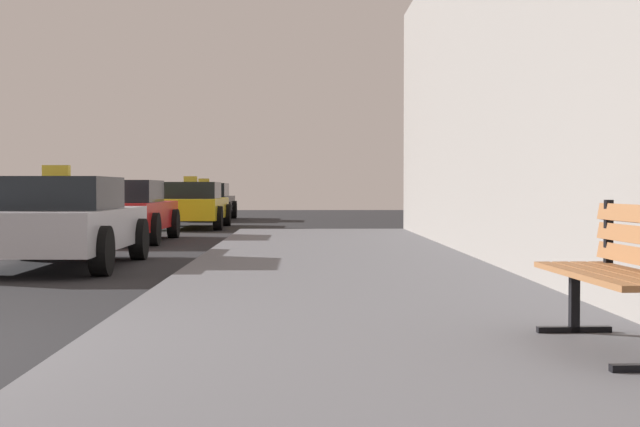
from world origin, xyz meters
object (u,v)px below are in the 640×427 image
at_px(car_yellow, 191,205).
at_px(car_black, 204,201).
at_px(bench, 626,265).
at_px(car_silver, 60,222).
at_px(car_red, 119,211).

distance_m(car_yellow, car_black, 6.41).
xyz_separation_m(bench, car_black, (-5.30, 26.35, -0.01)).
bearing_deg(car_silver, car_red, 93.50).
bearing_deg(bench, car_red, 110.68).
relative_size(car_red, car_yellow, 0.99).
xyz_separation_m(bench, car_yellow, (-4.99, 19.94, -0.01)).
xyz_separation_m(car_yellow, car_black, (-0.31, 6.41, 0.00)).
relative_size(bench, car_red, 0.36).
height_order(car_red, car_yellow, car_yellow).
bearing_deg(car_yellow, car_red, -96.37).
relative_size(car_yellow, car_black, 0.97).
relative_size(bench, car_silver, 0.38).
xyz_separation_m(car_silver, car_red, (-0.37, 6.09, 0.00)).
bearing_deg(car_silver, car_yellow, 88.43).
bearing_deg(car_black, bench, -78.62).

